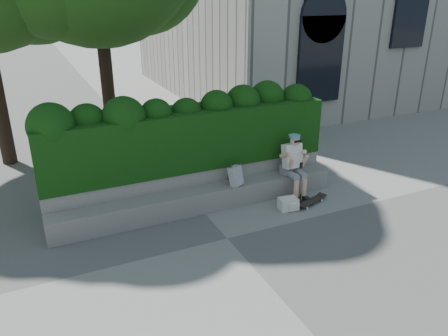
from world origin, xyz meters
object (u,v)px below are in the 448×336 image
person (293,163)px  backpack_plaid (236,176)px  backpack_ground (288,204)px  skateboard (312,201)px

person → backpack_plaid: bearing=176.5°
person → backpack_ground: bearing=-129.1°
backpack_plaid → skateboard: bearing=-51.5°
skateboard → backpack_plaid: size_ratio=1.84×
person → skateboard: bearing=-77.1°
backpack_plaid → backpack_ground: (0.89, -0.63, -0.54)m
skateboard → backpack_plaid: backpack_plaid is taller
backpack_plaid → backpack_ground: backpack_plaid is taller
person → backpack_ground: (-0.45, -0.55, -0.63)m
person → backpack_ground: size_ratio=3.67×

